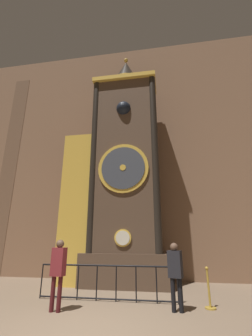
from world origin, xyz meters
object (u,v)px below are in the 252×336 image
clock_tower (117,175)px  visitor_far (175,269)px  stanchion_post (209,295)px  visitor_near (58,267)px

clock_tower → visitor_far: (2.15, -2.86, -3.39)m
stanchion_post → visitor_far: bearing=-152.7°
clock_tower → visitor_far: bearing=-53.2°
visitor_near → visitor_far: bearing=15.5°
clock_tower → visitor_near: bearing=-104.1°
clock_tower → visitor_near: size_ratio=6.28×
visitor_far → stanchion_post: visitor_far is taller
visitor_far → clock_tower: bearing=146.5°
visitor_far → stanchion_post: size_ratio=1.61×
clock_tower → visitor_near: 4.78m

